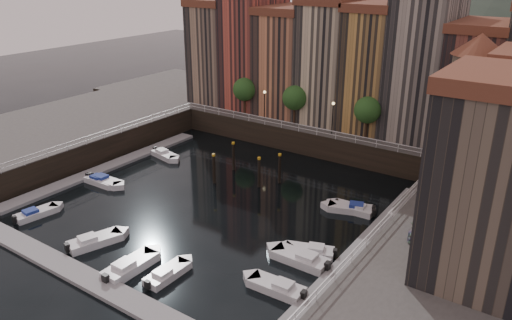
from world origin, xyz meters
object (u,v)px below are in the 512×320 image
Objects in this scene: corner_tower at (471,102)px; car_a at (438,203)px; boat_left_1 at (104,181)px; gangway at (417,189)px; car_c at (424,227)px; boat_left_3 at (164,155)px; car_b at (441,215)px; boat_left_2 at (100,181)px; mooring_pilings at (246,167)px.

corner_tower is 3.16× the size of car_a.
boat_left_1 is at bearing -152.45° from car_a.
gangway is at bearing 23.17° from boat_left_1.
boat_left_1 is 34.75m from car_a.
car_c is (33.79, 3.76, 3.35)m from boat_left_1.
boat_left_3 is 0.99× the size of car_b.
boat_left_2 is 35.60m from car_b.
car_b reaches higher than mooring_pilings.
mooring_pilings is at bearing -156.19° from corner_tower.
boat_left_1 is 0.99× the size of car_b.
corner_tower is 35.85m from boat_left_3.
mooring_pilings is at bearing -169.07° from car_b.
gangway is 33.26m from boat_left_1.
car_b is at bearing 7.99° from boat_left_1.
gangway is 9.35m from car_b.
corner_tower is at bearing 27.42° from boat_left_1.
car_a reaches higher than boat_left_3.
mooring_pilings is 1.49× the size of car_b.
mooring_pilings is (-17.65, -4.56, -0.27)m from gangway.
car_a is (3.55, -5.80, 1.83)m from gangway.
corner_tower reaches higher than boat_left_1.
boat_left_3 is (-33.23, -9.16, -9.85)m from corner_tower.
car_c is (34.15, -5.92, 3.35)m from boat_left_3.
car_c is at bearing 3.96° from boat_left_1.
boat_left_2 is (-0.45, -0.21, -0.01)m from boat_left_1.
gangway is 1.22× the size of mooring_pilings.
boat_left_2 is (-33.32, -19.06, -9.86)m from corner_tower.
boat_left_1 reaches higher than boat_left_3.
mooring_pilings is at bearing 12.30° from boat_left_3.
car_a is (0.65, -10.30, -6.45)m from corner_tower.
gangway is 30.73m from boat_left_3.
corner_tower reaches higher than car_c.
boat_left_2 is 0.99× the size of car_a.
corner_tower is 39.63m from boat_left_2.
boat_left_1 is at bearing -141.57° from mooring_pilings.
corner_tower is at bearing 27.29° from boat_left_3.
boat_left_3 is (-0.36, 9.68, -0.01)m from boat_left_1.
gangway is 1.90× the size of car_a.
boat_left_3 is at bearing -165.68° from car_b.
boat_left_3 is (-30.33, -4.66, -1.57)m from gangway.
mooring_pilings reaches higher than boat_left_3.
car_c is at bearing 5.42° from boat_left_2.
mooring_pilings is 16.27m from boat_left_2.
car_b is at bearing -55.56° from car_a.
car_a is 0.91× the size of car_c.
gangway is 1.83× the size of boat_left_3.
mooring_pilings is 1.42× the size of car_c.
car_c reaches higher than mooring_pilings.
mooring_pilings is (-20.55, -9.06, -8.54)m from corner_tower.
car_a is at bearing 131.05° from car_b.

